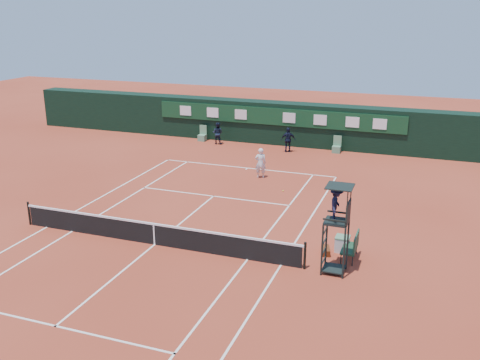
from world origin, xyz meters
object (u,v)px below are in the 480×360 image
Objects in this scene: tennis_net at (154,233)px; player at (261,163)px; umpire_chair at (337,211)px; cooler at (342,244)px; player_bench at (352,246)px.

tennis_net is 10.41m from player.
umpire_chair is 5.30× the size of cooler.
umpire_chair is at bearing 0.93° from tennis_net.
player_bench is (0.48, 1.29, -1.86)m from umpire_chair.
tennis_net reaches higher than cooler.
player_bench is 1.86× the size of cooler.
player is (-6.63, 8.91, 0.29)m from player_bench.
tennis_net is 7.76m from cooler.
player_bench reaches higher than cooler.
tennis_net is at bearing -164.77° from cooler.
cooler is at bearing 15.23° from tennis_net.
cooler is at bearing 106.87° from player.
player reaches higher than tennis_net.
player is (-6.15, 10.20, -1.57)m from umpire_chair.
player is (-6.15, 8.28, 0.56)m from cooler.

